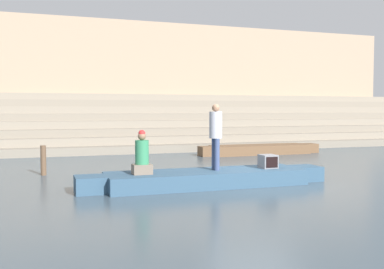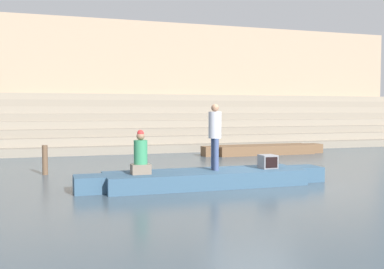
{
  "view_description": "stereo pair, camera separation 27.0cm",
  "coord_description": "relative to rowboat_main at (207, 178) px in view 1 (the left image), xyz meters",
  "views": [
    {
      "loc": [
        -5.6,
        -10.97,
        2.03
      ],
      "look_at": [
        -1.38,
        1.3,
        1.31
      ],
      "focal_mm": 42.0,
      "sensor_mm": 36.0,
      "label": 1
    },
    {
      "loc": [
        -5.34,
        -11.05,
        2.03
      ],
      "look_at": [
        -1.38,
        1.3,
        1.31
      ],
      "focal_mm": 42.0,
      "sensor_mm": 36.0,
      "label": 2
    }
  ],
  "objects": [
    {
      "name": "person_rowing",
      "position": [
        -1.76,
        -0.07,
        0.64
      ],
      "size": [
        0.48,
        0.38,
        1.11
      ],
      "rotation": [
        0.0,
        0.0,
        -0.14
      ],
      "color": "#756656",
      "rests_on": "rowboat_main"
    },
    {
      "name": "mooring_post",
      "position": [
        -4.08,
        3.49,
        0.24
      ],
      "size": [
        0.17,
        0.17,
        0.93
      ],
      "primitive_type": "cylinder",
      "color": "brown",
      "rests_on": "ground"
    },
    {
      "name": "ghat_steps",
      "position": [
        1.38,
        12.95,
        0.82
      ],
      "size": [
        36.0,
        6.08,
        2.93
      ],
      "color": "gray",
      "rests_on": "ground"
    },
    {
      "name": "tv_set",
      "position": [
        1.8,
        -0.06,
        0.38
      ],
      "size": [
        0.43,
        0.46,
        0.37
      ],
      "rotation": [
        0.0,
        0.0,
        -0.14
      ],
      "color": "slate",
      "rests_on": "rowboat_main"
    },
    {
      "name": "ground_plane",
      "position": [
        1.38,
        -0.1,
        -0.22
      ],
      "size": [
        120.0,
        120.0,
        0.0
      ],
      "primitive_type": "plane",
      "color": "#3D4C56"
    },
    {
      "name": "moored_boat_shore",
      "position": [
        5.36,
        7.23,
        0.01
      ],
      "size": [
        5.83,
        1.27,
        0.42
      ],
      "rotation": [
        0.0,
        0.0,
        0.02
      ],
      "color": "brown",
      "rests_on": "ground"
    },
    {
      "name": "rowboat_main",
      "position": [
        0.0,
        0.0,
        0.0
      ],
      "size": [
        6.82,
        1.56,
        0.41
      ],
      "rotation": [
        0.0,
        0.0,
        0.05
      ],
      "color": "#33516B",
      "rests_on": "ground"
    },
    {
      "name": "back_wall",
      "position": [
        1.38,
        15.7,
        3.38
      ],
      "size": [
        34.2,
        1.28,
        7.25
      ],
      "color": "tan",
      "rests_on": "ground"
    },
    {
      "name": "person_standing",
      "position": [
        0.28,
        0.06,
        1.21
      ],
      "size": [
        0.34,
        0.34,
        1.77
      ],
      "rotation": [
        0.0,
        0.0,
        0.29
      ],
      "color": "#3D4C75",
      "rests_on": "rowboat_main"
    }
  ]
}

